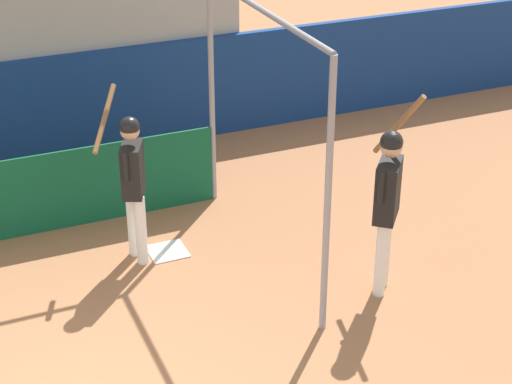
# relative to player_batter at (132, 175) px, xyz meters

# --- Properties ---
(batting_cage) EXTENTS (4.20, 3.23, 2.97)m
(batting_cage) POSITION_rel_player_batter_xyz_m (-0.70, 0.49, 0.12)
(batting_cage) COLOR gray
(batting_cage) RESTS_ON ground
(home_plate) EXTENTS (0.44, 0.44, 0.02)m
(home_plate) POSITION_rel_player_batter_xyz_m (0.36, -0.01, -1.07)
(home_plate) COLOR white
(home_plate) RESTS_ON ground
(player_batter) EXTENTS (0.61, 0.93, 1.95)m
(player_batter) POSITION_rel_player_batter_xyz_m (0.00, 0.00, 0.00)
(player_batter) COLOR white
(player_batter) RESTS_ON ground
(player_waiting) EXTENTS (0.65, 0.81, 2.22)m
(player_waiting) POSITION_rel_player_batter_xyz_m (2.29, -1.69, 0.09)
(player_waiting) COLOR white
(player_waiting) RESTS_ON ground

